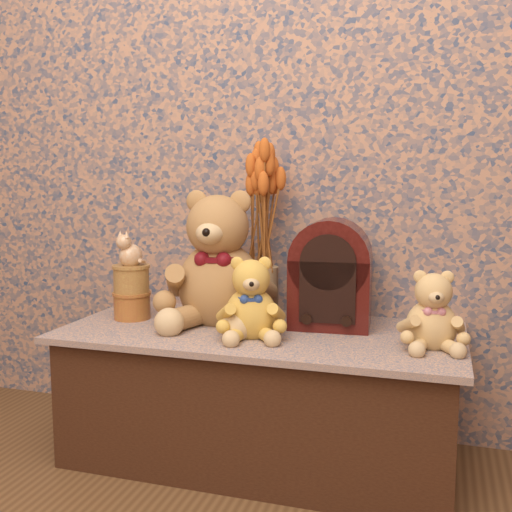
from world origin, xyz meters
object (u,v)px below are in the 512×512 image
Objects in this scene: cat_figurine at (131,248)px; ceramic_vase at (262,293)px; cathedral_radio at (331,273)px; teddy_medium at (251,294)px; biscuit_tin_lower at (132,306)px; teddy_small at (432,306)px; teddy_large at (220,252)px.

ceramic_vase is at bearing 35.30° from cat_figurine.
teddy_medium is at bearing -141.64° from cathedral_radio.
teddy_medium reaches higher than ceramic_vase.
teddy_medium is at bearing -12.18° from biscuit_tin_lower.
cat_figurine is (-0.66, -0.09, 0.07)m from cathedral_radio.
teddy_medium is 2.16× the size of cat_figurine.
cathedral_radio reaches higher than biscuit_tin_lower.
ceramic_vase is (-0.03, 0.22, -0.04)m from teddy_medium.
ceramic_vase is 0.47m from cat_figurine.
cat_figurine is (-0.98, 0.06, 0.12)m from teddy_small.
biscuit_tin_lower is at bearing 149.25° from teddy_medium.
teddy_small is at bearing -3.44° from biscuit_tin_lower.
teddy_small is 1.94× the size of biscuit_tin_lower.
teddy_large is at bearing -147.60° from ceramic_vase.
cathedral_radio is at bearing 143.62° from teddy_small.
ceramic_vase is (-0.55, 0.18, -0.03)m from teddy_small.
biscuit_tin_lower is (-0.98, 0.06, -0.07)m from teddy_small.
cathedral_radio is at bearing 7.74° from biscuit_tin_lower.
teddy_small is 1.96× the size of cat_figurine.
teddy_medium is 2.14× the size of biscuit_tin_lower.
cat_figurine reaches higher than ceramic_vase.
teddy_small is 0.68× the size of cathedral_radio.
teddy_medium is 0.75× the size of cathedral_radio.
teddy_medium is 0.23m from ceramic_vase.
teddy_medium is at bearing -47.20° from teddy_large.
cat_figurine is at bearing -176.19° from cathedral_radio.
biscuit_tin_lower is at bearing -176.19° from cathedral_radio.
teddy_medium is at bearing -82.16° from ceramic_vase.
teddy_small reaches higher than ceramic_vase.
ceramic_vase is 1.48× the size of cat_figurine.
biscuit_tin_lower is at bearing 0.00° from cat_figurine.
cathedral_radio is 2.87× the size of cat_figurine.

